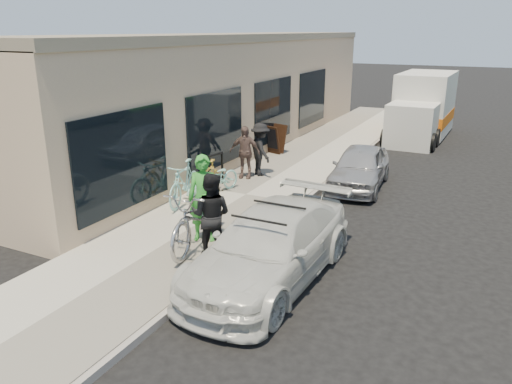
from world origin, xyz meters
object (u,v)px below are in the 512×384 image
(sedan_silver, at_px, (360,167))
(cruiser_bike_a, at_px, (184,183))
(bike_rack, at_px, (215,167))
(bystander_a, at_px, (260,149))
(man_standing, at_px, (211,215))
(tandem_bike, at_px, (199,217))
(woman_rider, at_px, (204,198))
(sandwich_board, at_px, (275,139))
(sedan_white, at_px, (270,246))
(moving_truck, at_px, (422,109))
(cruiser_bike_c, at_px, (210,180))
(bystander_b, at_px, (245,152))
(cruiser_bike_b, at_px, (217,178))

(sedan_silver, xyz_separation_m, cruiser_bike_a, (-3.45, -3.81, 0.10))
(bike_rack, relative_size, bystander_a, 0.59)
(man_standing, bearing_deg, tandem_bike, -42.36)
(sedan_silver, relative_size, man_standing, 2.09)
(sedan_silver, height_order, woman_rider, woman_rider)
(sandwich_board, relative_size, sedan_white, 0.22)
(sedan_white, xyz_separation_m, bystander_a, (-2.95, 5.65, 0.29))
(bike_rack, relative_size, sedan_silver, 0.27)
(bike_rack, distance_m, sedan_silver, 4.14)
(moving_truck, relative_size, cruiser_bike_a, 2.97)
(moving_truck, height_order, cruiser_bike_c, moving_truck)
(man_standing, height_order, bystander_b, man_standing)
(cruiser_bike_b, xyz_separation_m, bystander_a, (0.26, 2.12, 0.37))
(cruiser_bike_b, height_order, cruiser_bike_c, cruiser_bike_c)
(bystander_b, bearing_deg, bystander_a, 43.22)
(cruiser_bike_a, relative_size, cruiser_bike_b, 1.14)
(sedan_silver, relative_size, cruiser_bike_c, 2.19)
(woman_rider, bearing_deg, cruiser_bike_a, 112.25)
(woman_rider, xyz_separation_m, cruiser_bike_a, (-1.67, 1.71, -0.36))
(sandwich_board, relative_size, moving_truck, 0.18)
(bystander_b, bearing_deg, moving_truck, 54.65)
(sedan_white, distance_m, woman_rider, 2.03)
(bystander_a, bearing_deg, sedan_white, 157.92)
(sedan_white, distance_m, sedan_silver, 6.25)
(sedan_silver, height_order, cruiser_bike_c, sedan_silver)
(sedan_white, xyz_separation_m, moving_truck, (0.36, 14.37, 0.52))
(sandwich_board, xyz_separation_m, woman_rider, (1.86, -7.67, 0.40))
(bike_rack, distance_m, bystander_b, 1.19)
(sandwich_board, distance_m, bystander_b, 3.25)
(bike_rack, relative_size, sedan_white, 0.21)
(sedan_silver, xyz_separation_m, cruiser_bike_c, (-3.15, -3.08, 0.03))
(bike_rack, bearing_deg, man_standing, -60.09)
(bike_rack, distance_m, man_standing, 4.55)
(sandwich_board, relative_size, sedan_silver, 0.29)
(woman_rider, xyz_separation_m, bystander_b, (-1.39, 4.47, -0.13))
(sedan_silver, xyz_separation_m, tandem_bike, (-1.71, -5.84, 0.19))
(bike_rack, height_order, sedan_white, sedan_white)
(sedan_white, distance_m, moving_truck, 14.38)
(bystander_b, bearing_deg, sandwich_board, 84.43)
(sandwich_board, distance_m, man_standing, 8.61)
(bystander_a, bearing_deg, tandem_bike, 143.01)
(moving_truck, xyz_separation_m, cruiser_bike_c, (-3.58, -11.20, -0.54))
(moving_truck, bearing_deg, sandwich_board, -123.22)
(man_standing, bearing_deg, sandwich_board, -84.99)
(cruiser_bike_c, relative_size, bystander_a, 1.01)
(cruiser_bike_a, distance_m, bystander_a, 3.26)
(woman_rider, distance_m, cruiser_bike_b, 3.15)
(tandem_bike, height_order, cruiser_bike_b, tandem_bike)
(sedan_white, relative_size, tandem_bike, 1.89)
(moving_truck, relative_size, cruiser_bike_b, 3.39)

